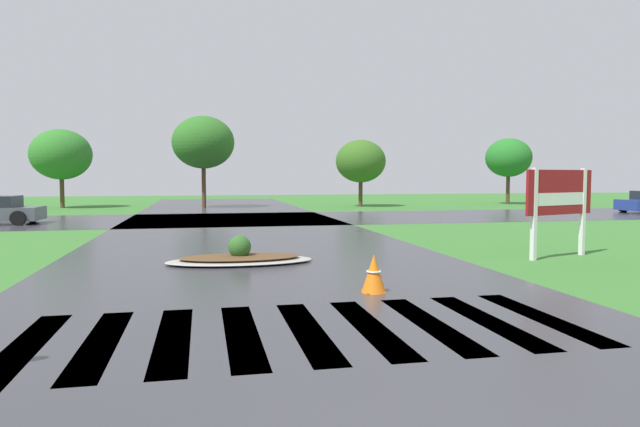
# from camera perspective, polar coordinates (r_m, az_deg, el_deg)

# --- Properties ---
(asphalt_roadway) EXTENTS (10.08, 80.00, 0.01)m
(asphalt_roadway) POSITION_cam_1_polar(r_m,az_deg,el_deg) (13.46, -5.71, -5.32)
(asphalt_roadway) COLOR #35353A
(asphalt_roadway) RESTS_ON ground
(asphalt_cross_road) EXTENTS (90.00, 9.08, 0.01)m
(asphalt_cross_road) POSITION_cam_1_polar(r_m,az_deg,el_deg) (28.31, -8.94, -0.56)
(asphalt_cross_road) COLOR #35353A
(asphalt_cross_road) RESTS_ON ground
(crosswalk_stripes) EXTENTS (7.65, 3.20, 0.01)m
(crosswalk_stripes) POSITION_cam_1_polar(r_m,az_deg,el_deg) (7.98, -1.29, -11.69)
(crosswalk_stripes) COLOR white
(crosswalk_stripes) RESTS_ON ground
(estate_billboard) EXTENTS (2.40, 0.88, 2.35)m
(estate_billboard) POSITION_cam_1_polar(r_m,az_deg,el_deg) (15.97, 23.01, 1.52)
(estate_billboard) COLOR white
(estate_billboard) RESTS_ON ground
(median_island) EXTENTS (3.59, 1.62, 0.68)m
(median_island) POSITION_cam_1_polar(r_m,az_deg,el_deg) (14.04, -8.10, -4.43)
(median_island) COLOR #9E9B93
(median_island) RESTS_ON ground
(traffic_cone) EXTENTS (0.45, 0.45, 0.71)m
(traffic_cone) POSITION_cam_1_polar(r_m,az_deg,el_deg) (10.45, 5.45, -6.08)
(traffic_cone) COLOR orange
(traffic_cone) RESTS_ON ground
(background_treeline) EXTENTS (35.48, 6.21, 6.11)m
(background_treeline) POSITION_cam_1_polar(r_m,az_deg,el_deg) (39.25, -6.31, 6.11)
(background_treeline) COLOR #4C3823
(background_treeline) RESTS_ON ground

